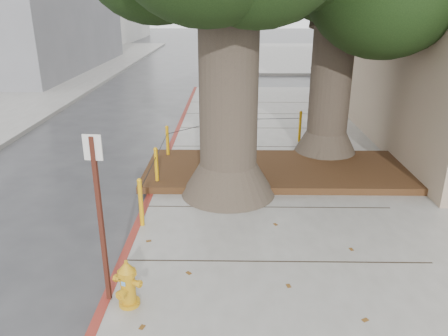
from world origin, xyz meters
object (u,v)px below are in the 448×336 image
(fire_hydrant, at_px, (128,284))
(car_dark, at_px, (55,67))
(car_silver, at_px, (346,65))
(car_red, at_px, (399,69))
(signpost, at_px, (100,212))

(fire_hydrant, distance_m, car_dark, 22.38)
(car_silver, distance_m, car_red, 2.93)
(car_silver, bearing_deg, car_dark, 90.40)
(fire_hydrant, distance_m, car_red, 22.55)
(car_red, height_order, car_dark, car_red)
(car_dark, bearing_deg, fire_hydrant, -66.47)
(signpost, xyz_separation_m, car_dark, (-8.52, 20.44, -0.98))
(signpost, height_order, car_dark, signpost)
(fire_hydrant, xyz_separation_m, car_red, (10.75, 19.82, 0.12))
(signpost, distance_m, car_dark, 22.16)
(fire_hydrant, relative_size, car_red, 0.19)
(fire_hydrant, relative_size, car_dark, 0.19)
(car_red, xyz_separation_m, car_dark, (-19.58, 0.74, -0.08))
(fire_hydrant, xyz_separation_m, car_silver, (8.06, 20.98, 0.17))
(signpost, relative_size, car_silver, 0.62)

